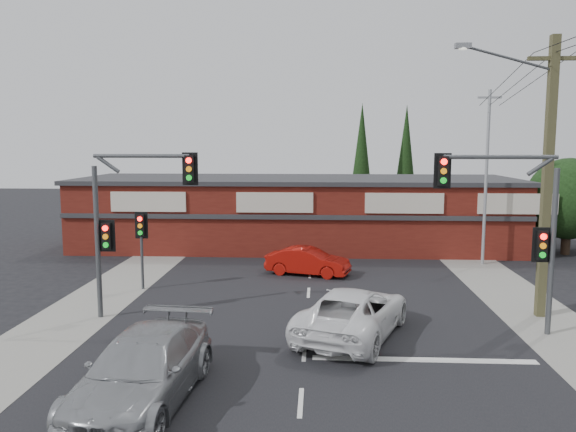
# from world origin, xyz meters

# --- Properties ---
(ground) EXTENTS (120.00, 120.00, 0.00)m
(ground) POSITION_xyz_m (0.00, 0.00, 0.00)
(ground) COLOR black
(ground) RESTS_ON ground
(road_strip) EXTENTS (14.00, 70.00, 0.01)m
(road_strip) POSITION_xyz_m (0.00, 5.00, 0.01)
(road_strip) COLOR black
(road_strip) RESTS_ON ground
(verge_left) EXTENTS (3.00, 70.00, 0.02)m
(verge_left) POSITION_xyz_m (-8.50, 5.00, 0.01)
(verge_left) COLOR gray
(verge_left) RESTS_ON ground
(verge_right) EXTENTS (3.00, 70.00, 0.02)m
(verge_right) POSITION_xyz_m (8.50, 5.00, 0.01)
(verge_right) COLOR gray
(verge_right) RESTS_ON ground
(stop_line) EXTENTS (6.50, 0.35, 0.01)m
(stop_line) POSITION_xyz_m (3.50, -1.50, 0.01)
(stop_line) COLOR silver
(stop_line) RESTS_ON ground
(white_suv) EXTENTS (4.48, 6.28, 1.59)m
(white_suv) POSITION_xyz_m (1.56, 0.54, 0.79)
(white_suv) COLOR white
(white_suv) RESTS_ON ground
(silver_suv) EXTENTS (2.81, 5.94, 1.67)m
(silver_suv) POSITION_xyz_m (-3.82, -4.61, 0.84)
(silver_suv) COLOR #9D9FA2
(silver_suv) RESTS_ON ground
(red_sedan) EXTENTS (4.24, 2.46, 1.32)m
(red_sedan) POSITION_xyz_m (-0.10, 9.11, 0.66)
(red_sedan) COLOR #A01009
(red_sedan) RESTS_ON ground
(lane_dashes) EXTENTS (0.12, 32.16, 0.01)m
(lane_dashes) POSITION_xyz_m (0.00, -2.72, 0.01)
(lane_dashes) COLOR silver
(lane_dashes) RESTS_ON ground
(shop_building) EXTENTS (27.30, 8.40, 4.22)m
(shop_building) POSITION_xyz_m (-0.99, 16.99, 2.13)
(shop_building) COLOR #501510
(shop_building) RESTS_ON ground
(tree_cluster) EXTENTS (5.90, 5.10, 5.50)m
(tree_cluster) POSITION_xyz_m (14.69, 15.44, 2.90)
(tree_cluster) COLOR #2D2116
(tree_cluster) RESTS_ON ground
(conifer_near) EXTENTS (1.80, 1.80, 9.25)m
(conifer_near) POSITION_xyz_m (3.50, 24.00, 5.48)
(conifer_near) COLOR #2D2116
(conifer_near) RESTS_ON ground
(conifer_far) EXTENTS (1.80, 1.80, 9.25)m
(conifer_far) POSITION_xyz_m (7.00, 26.00, 5.48)
(conifer_far) COLOR #2D2116
(conifer_far) RESTS_ON ground
(traffic_mast_left) EXTENTS (3.77, 0.27, 5.97)m
(traffic_mast_left) POSITION_xyz_m (-6.43, 2.00, 3.93)
(traffic_mast_left) COLOR #47494C
(traffic_mast_left) RESTS_ON ground
(traffic_mast_right) EXTENTS (3.96, 0.27, 5.97)m
(traffic_mast_right) POSITION_xyz_m (6.86, 1.00, 3.95)
(traffic_mast_right) COLOR #47494C
(traffic_mast_right) RESTS_ON ground
(pedestal_signal) EXTENTS (0.55, 0.27, 3.38)m
(pedestal_signal) POSITION_xyz_m (-7.20, 6.01, 2.41)
(pedestal_signal) COLOR #47494C
(pedestal_signal) RESTS_ON ground
(utility_pole) EXTENTS (4.38, 0.59, 10.00)m
(utility_pole) POSITION_xyz_m (8.36, 2.99, 5.40)
(utility_pole) COLOR brown
(utility_pole) RESTS_ON ground
(steel_pole) EXTENTS (1.20, 0.16, 9.00)m
(steel_pole) POSITION_xyz_m (9.00, 12.00, 4.70)
(steel_pole) COLOR gray
(steel_pole) RESTS_ON ground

